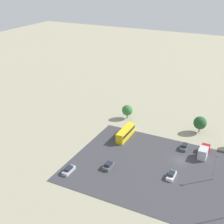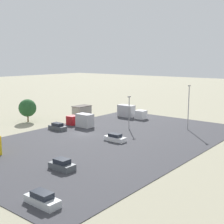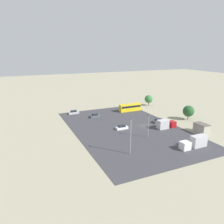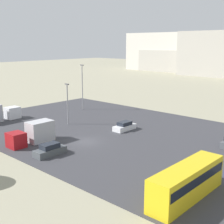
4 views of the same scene
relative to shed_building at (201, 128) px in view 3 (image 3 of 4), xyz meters
The scene contains 14 objects.
ground_plane 19.87m from the shed_building, 44.67° to the left, with size 400.00×400.00×0.00m, color gray.
parking_lot_surface 25.45m from the shed_building, 56.32° to the left, with size 58.80×36.59×0.08m.
shed_building is the anchor object (origin of this frame).
bus 35.37m from the shed_building, 13.83° to the left, with size 2.54×10.34×3.26m.
parked_car_0 26.96m from the shed_building, 58.28° to the left, with size 1.80×4.35×1.48m.
parked_car_1 52.42m from the shed_building, 39.53° to the left, with size 1.76×4.53×1.52m.
parked_car_2 41.26m from the shed_building, 40.31° to the left, with size 1.95×4.00×1.61m.
parked_car_3 16.25m from the shed_building, 24.45° to the left, with size 1.80×4.43×1.60m.
parked_truck_0 13.38m from the shed_building, 126.40° to the left, with size 2.32×8.54×3.27m.
parked_truck_1 11.97m from the shed_building, 43.73° to the left, with size 2.46×7.14×3.12m.
tree_near_shed 14.79m from the shed_building, 26.11° to the right, with size 4.48×4.48×5.83m.
tree_apron_mid 40.31m from the shed_building, ahead, with size 4.02×4.02×5.33m.
light_pole_lot_centre 30.18m from the shed_building, 97.73° to the left, with size 0.90×0.28×10.09m.
light_pole_lot_edge 19.43m from the shed_building, 78.40° to the left, with size 0.90×0.28×7.56m.
Camera 3 is at (-64.75, 42.33, 26.77)m, focal length 35.00 mm.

